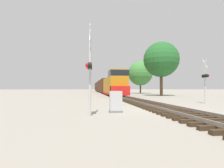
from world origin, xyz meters
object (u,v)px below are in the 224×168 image
(freight_train, at_px, (103,86))
(tree_mid_background, at_px, (140,73))
(crossing_signal_near, at_px, (89,67))
(tree_far_right, at_px, (161,60))
(crossing_signal_far, at_px, (205,77))
(relay_cabinet, at_px, (116,102))

(freight_train, height_order, tree_mid_background, tree_mid_background)
(freight_train, bearing_deg, crossing_signal_near, -95.66)
(freight_train, relative_size, tree_mid_background, 7.41)
(tree_far_right, bearing_deg, crossing_signal_far, -99.89)
(crossing_signal_near, xyz_separation_m, relay_cabinet, (1.58, 1.10, -1.94))
(tree_mid_background, bearing_deg, relay_cabinet, -109.33)
(crossing_signal_near, xyz_separation_m, crossing_signal_far, (10.87, 5.81, -0.11))
(relay_cabinet, distance_m, tree_mid_background, 38.83)
(crossing_signal_near, relative_size, tree_far_right, 0.46)
(freight_train, relative_size, relay_cabinet, 51.76)
(freight_train, height_order, tree_far_right, tree_far_right)
(relay_cabinet, bearing_deg, tree_mid_background, 70.67)
(freight_train, bearing_deg, crossing_signal_far, -82.38)
(freight_train, xyz_separation_m, relay_cabinet, (-3.38, -48.87, -1.44))
(crossing_signal_far, xyz_separation_m, tree_far_right, (2.87, 16.47, 4.43))
(crossing_signal_near, height_order, crossing_signal_far, crossing_signal_near)
(crossing_signal_near, height_order, tree_far_right, tree_far_right)
(freight_train, relative_size, crossing_signal_near, 14.00)
(tree_mid_background, bearing_deg, crossing_signal_far, -96.24)
(crossing_signal_near, xyz_separation_m, tree_far_right, (13.74, 22.28, 4.32))
(freight_train, xyz_separation_m, tree_mid_background, (9.37, -12.53, 3.47))
(crossing_signal_far, bearing_deg, tree_far_right, 1.42)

